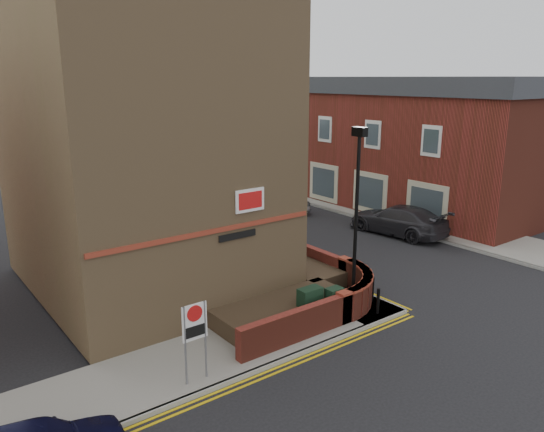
{
  "coord_description": "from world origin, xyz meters",
  "views": [
    {
      "loc": [
        -11.02,
        -10.73,
        7.96
      ],
      "look_at": [
        0.19,
        4.0,
        3.11
      ],
      "focal_mm": 35.0,
      "sensor_mm": 36.0,
      "label": 1
    }
  ],
  "objects_px": {
    "utility_cabinet_large": "(310,305)",
    "zone_sign": "(195,328)",
    "lamppost": "(356,220)",
    "silver_car_near": "(257,227)"
  },
  "relations": [
    {
      "from": "lamppost",
      "to": "silver_car_near",
      "type": "distance_m",
      "value": 9.29
    },
    {
      "from": "utility_cabinet_large",
      "to": "zone_sign",
      "type": "relative_size",
      "value": 0.55
    },
    {
      "from": "lamppost",
      "to": "silver_car_near",
      "type": "bearing_deg",
      "value": 76.24
    },
    {
      "from": "utility_cabinet_large",
      "to": "lamppost",
      "type": "bearing_deg",
      "value": -3.01
    },
    {
      "from": "lamppost",
      "to": "silver_car_near",
      "type": "height_order",
      "value": "lamppost"
    },
    {
      "from": "lamppost",
      "to": "zone_sign",
      "type": "height_order",
      "value": "lamppost"
    },
    {
      "from": "zone_sign",
      "to": "silver_car_near",
      "type": "height_order",
      "value": "zone_sign"
    },
    {
      "from": "lamppost",
      "to": "silver_car_near",
      "type": "relative_size",
      "value": 1.38
    },
    {
      "from": "utility_cabinet_large",
      "to": "silver_car_near",
      "type": "bearing_deg",
      "value": 64.85
    },
    {
      "from": "lamppost",
      "to": "utility_cabinet_large",
      "type": "xyz_separation_m",
      "value": [
        -1.9,
        0.1,
        -2.62
      ]
    }
  ]
}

